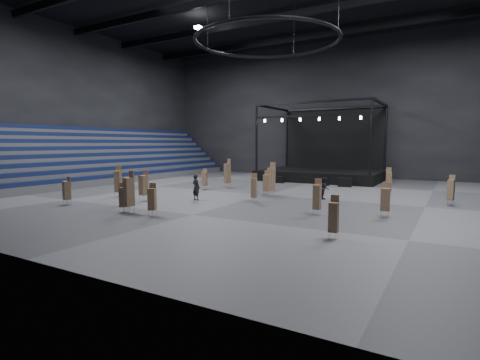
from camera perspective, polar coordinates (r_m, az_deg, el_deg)
The scene contains 30 objects.
floor at distance 32.66m, azimuth 3.93°, elevation -2.27°, with size 50.00×50.00×0.00m, color #4D4D50.
wall_back at distance 52.23m, azimuth 14.36°, elevation 10.43°, with size 50.00×0.20×18.00m, color black.
wall_front at distance 16.94m, azimuth -31.34°, elevation 20.28°, with size 50.00×0.20×18.00m, color black.
wall_left at distance 49.00m, azimuth -23.76°, elevation 10.46°, with size 0.20×42.00×18.00m, color black.
bleachers_left at distance 47.23m, azimuth -21.92°, elevation 1.89°, with size 7.20×40.00×6.40m.
stage at distance 47.57m, azimuth 12.58°, elevation 1.85°, with size 14.00×10.00×9.20m.
truss_ring at distance 33.44m, azimuth 4.09°, elevation 20.38°, with size 12.30×12.30×5.15m.
flight_case_left at distance 42.52m, azimuth 5.95°, elevation 0.06°, with size 1.10×0.55×0.74m, color black.
flight_case_mid at distance 40.53m, azimuth 12.47°, elevation -0.27°, with size 1.21×0.61×0.81m, color black.
flight_case_right at distance 40.01m, azimuth 15.70°, elevation -0.35°, with size 1.37×0.69×0.91m, color black.
chair_stack_0 at distance 28.89m, azimuth -17.25°, elevation -1.48°, with size 0.54×0.54×1.92m.
chair_stack_1 at distance 36.47m, azimuth -5.43°, elevation 0.26°, with size 0.55×0.55×2.03m.
chair_stack_2 at distance 25.09m, azimuth -16.57°, elevation -1.64°, with size 0.67×0.67×2.72m.
chair_stack_3 at distance 37.86m, azimuth -1.94°, elevation 1.09°, with size 0.70×0.70×2.91m.
chair_stack_4 at distance 23.74m, azimuth -13.25°, elevation -2.77°, with size 0.59×0.59×2.04m.
chair_stack_5 at distance 31.67m, azimuth 4.09°, elevation -0.37°, with size 0.59×0.59×2.20m.
chair_stack_6 at distance 34.30m, azimuth 21.71°, elevation -0.19°, with size 0.54×0.54×2.43m.
chair_stack_7 at distance 25.52m, azimuth -17.37°, elevation -2.42°, with size 0.55×0.55×1.94m.
chair_stack_8 at distance 28.62m, azimuth 2.15°, elevation -1.10°, with size 0.51×0.51×2.20m.
chair_stack_9 at distance 30.04m, azimuth -14.48°, elevation -0.69°, with size 0.62×0.62×2.37m.
chair_stack_10 at distance 35.74m, azimuth 4.67°, elevation 0.16°, with size 0.62×0.62×2.02m.
chair_stack_11 at distance 24.24m, azimuth 21.28°, elevation -2.69°, with size 0.53×0.53×2.11m.
chair_stack_12 at distance 23.82m, azimuth 11.67°, elevation -2.47°, with size 0.45×0.45×2.28m.
chair_stack_13 at distance 31.17m, azimuth 29.46°, elevation -1.27°, with size 0.51×0.51×2.19m.
chair_stack_14 at distance 32.81m, azimuth -18.09°, elevation -0.14°, with size 0.63×0.63×2.62m.
chair_stack_15 at distance 18.06m, azimuth 14.08°, elevation -5.41°, with size 0.43×0.43×2.08m.
chair_stack_16 at distance 30.00m, azimuth -24.89°, elevation -1.38°, with size 0.57×0.57×2.05m.
chair_stack_17 at distance 32.59m, azimuth 4.81°, elevation 0.28°, with size 0.60×0.60×2.84m.
man_center at distance 29.69m, azimuth -6.71°, elevation -1.11°, with size 0.74×0.49×2.04m, color black.
crew_member at distance 30.82m, azimuth 12.77°, elevation -1.22°, with size 0.86×0.67×1.76m, color black.
Camera 1 is at (14.20, -29.06, 4.49)m, focal length 28.00 mm.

